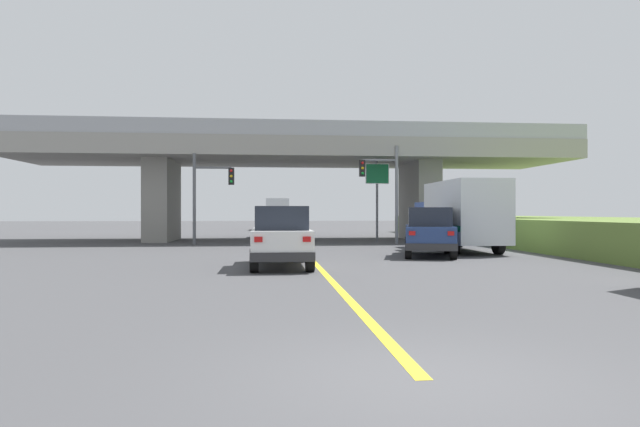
{
  "coord_description": "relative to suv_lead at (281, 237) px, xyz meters",
  "views": [
    {
      "loc": [
        -1.69,
        -5.85,
        1.83
      ],
      "look_at": [
        0.59,
        18.19,
        1.77
      ],
      "focal_mm": 30.99,
      "sensor_mm": 36.0,
      "label": 1
    }
  ],
  "objects": [
    {
      "name": "suv_crossing",
      "position": [
        6.24,
        3.92,
        -0.0
      ],
      "size": [
        2.95,
        4.67,
        2.02
      ],
      "rotation": [
        0.0,
        0.0,
        -0.25
      ],
      "color": "navy",
      "rests_on": "ground"
    },
    {
      "name": "traffic_signal_farside",
      "position": [
        -3.78,
        13.06,
        2.15
      ],
      "size": [
        2.31,
        0.36,
        5.14
      ],
      "color": "#56595E",
      "rests_on": "ground"
    },
    {
      "name": "sedan_oncoming",
      "position": [
        0.0,
        22.17,
        -0.0
      ],
      "size": [
        2.03,
        4.29,
        2.02
      ],
      "color": "navy",
      "rests_on": "ground"
    },
    {
      "name": "box_truck",
      "position": [
        8.54,
        6.67,
        0.68
      ],
      "size": [
        2.33,
        7.31,
        3.23
      ],
      "color": "navy",
      "rests_on": "ground"
    },
    {
      "name": "overpass_bridge",
      "position": [
        1.25,
        17.62,
        4.13
      ],
      "size": [
        35.09,
        8.9,
        7.16
      ],
      "color": "gray",
      "rests_on": "ground"
    },
    {
      "name": "lane_divider_stripe",
      "position": [
        1.25,
        1.01,
        -1.01
      ],
      "size": [
        0.2,
        27.18,
        0.01
      ],
      "primitive_type": "cube",
      "color": "yellow",
      "rests_on": "ground"
    },
    {
      "name": "semi_truck_distant",
      "position": [
        0.55,
        39.61,
        0.66
      ],
      "size": [
        2.33,
        6.84,
        3.22
      ],
      "color": "red",
      "rests_on": "ground"
    },
    {
      "name": "ground",
      "position": [
        1.25,
        17.62,
        -1.01
      ],
      "size": [
        160.0,
        160.0,
        0.0
      ],
      "primitive_type": "plane",
      "color": "#424244"
    },
    {
      "name": "highway_sign",
      "position": [
        6.22,
        14.73,
        2.6
      ],
      "size": [
        1.45,
        0.17,
        4.96
      ],
      "color": "#56595E",
      "rests_on": "ground"
    },
    {
      "name": "suv_lead",
      "position": [
        0.0,
        0.0,
        0.0
      ],
      "size": [
        1.96,
        4.58,
        2.02
      ],
      "color": "silver",
      "rests_on": "ground"
    },
    {
      "name": "traffic_signal_nearside",
      "position": [
        6.34,
        13.12,
        2.49
      ],
      "size": [
        2.29,
        0.36,
        5.7
      ],
      "color": "slate",
      "rests_on": "ground"
    }
  ]
}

